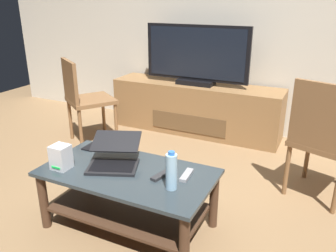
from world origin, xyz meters
TOP-DOWN VIEW (x-y plane):
  - ground_plane at (0.00, 0.00)m, footprint 7.68×7.68m
  - back_wall at (0.00, 2.11)m, footprint 6.40×0.12m
  - coffee_table at (-0.09, -0.07)m, footprint 1.12×0.60m
  - media_cabinet at (-0.34, 1.79)m, footprint 1.93×0.45m
  - television at (-0.34, 1.77)m, footprint 1.17×0.20m
  - dining_chair at (1.02, 0.86)m, footprint 0.56×0.56m
  - side_chair at (-1.27, 0.97)m, footprint 0.61×0.61m
  - laptop at (-0.22, -0.02)m, footprint 0.44×0.47m
  - router_box at (-0.49, -0.22)m, footprint 0.11×0.11m
  - water_bottle_near at (0.26, -0.14)m, footprint 0.07×0.07m
  - cell_phone at (-0.53, 0.13)m, footprint 0.07×0.14m
  - tv_remote at (0.29, 0.03)m, footprint 0.06×0.16m
  - soundbar_remote at (0.15, -0.04)m, footprint 0.08×0.17m

SIDE VIEW (x-z plane):
  - ground_plane at x=0.00m, z-range 0.00..0.00m
  - media_cabinet at x=-0.34m, z-range 0.00..0.57m
  - coffee_table at x=-0.09m, z-range 0.08..0.50m
  - cell_phone at x=-0.53m, z-range 0.42..0.43m
  - tv_remote at x=0.29m, z-range 0.42..0.44m
  - soundbar_remote at x=0.15m, z-range 0.42..0.44m
  - laptop at x=-0.22m, z-range 0.40..0.56m
  - router_box at x=-0.49m, z-range 0.42..0.59m
  - side_chair at x=-1.27m, z-range 0.07..0.96m
  - dining_chair at x=1.02m, z-range 0.05..0.99m
  - water_bottle_near at x=0.26m, z-range 0.42..0.66m
  - television at x=-0.34m, z-range 0.55..1.19m
  - back_wall at x=0.00m, z-range 0.00..2.80m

